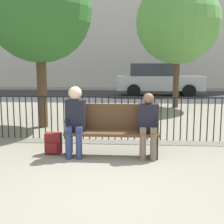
{
  "coord_description": "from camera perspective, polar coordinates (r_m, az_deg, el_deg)",
  "views": [
    {
      "loc": [
        0.39,
        -3.78,
        1.66
      ],
      "look_at": [
        0.0,
        1.61,
        0.8
      ],
      "focal_mm": 50.0,
      "sensor_mm": 36.0,
      "label": 1
    }
  ],
  "objects": [
    {
      "name": "tree_0",
      "position": [
        11.86,
        11.96,
        15.78
      ],
      "size": [
        3.0,
        3.0,
        4.6
      ],
      "color": "#4C3823",
      "rests_on": "ground"
    },
    {
      "name": "seated_person_0",
      "position": [
        5.53,
        -6.74,
        -0.91
      ],
      "size": [
        0.34,
        0.39,
        1.25
      ],
      "color": "navy",
      "rests_on": "ground"
    },
    {
      "name": "parked_car_0",
      "position": [
        15.8,
        8.44,
        5.97
      ],
      "size": [
        4.2,
        1.94,
        1.62
      ],
      "color": "#B7B7BC",
      "rests_on": "ground"
    },
    {
      "name": "street_surface",
      "position": [
        15.87,
        2.69,
        3.03
      ],
      "size": [
        24.0,
        6.0,
        0.01
      ],
      "color": "#2B2B2D",
      "rests_on": "ground"
    },
    {
      "name": "park_bench",
      "position": [
        5.61,
        0.06,
        -2.98
      ],
      "size": [
        1.67,
        0.45,
        0.92
      ],
      "color": "#4C331E",
      "rests_on": "ground"
    },
    {
      "name": "ground_plane",
      "position": [
        4.15,
        -1.65,
        -14.56
      ],
      "size": [
        80.0,
        80.0,
        0.0
      ],
      "primitive_type": "plane",
      "color": "gray"
    },
    {
      "name": "tree_1",
      "position": [
        8.27,
        -13.16,
        17.73
      ],
      "size": [
        2.62,
        2.62,
        4.27
      ],
      "color": "#4C3823",
      "rests_on": "ground"
    },
    {
      "name": "backpack",
      "position": [
        5.82,
        -10.69,
        -5.73
      ],
      "size": [
        0.29,
        0.2,
        0.39
      ],
      "color": "maroon",
      "rests_on": "ground"
    },
    {
      "name": "fence_railing",
      "position": [
        6.7,
        0.6,
        -0.41
      ],
      "size": [
        9.01,
        0.03,
        0.95
      ],
      "color": "black",
      "rests_on": "ground"
    },
    {
      "name": "seated_person_1",
      "position": [
        5.44,
        6.61,
        -1.87
      ],
      "size": [
        0.34,
        0.39,
        1.14
      ],
      "color": "brown",
      "rests_on": "ground"
    }
  ]
}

